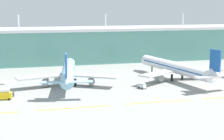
% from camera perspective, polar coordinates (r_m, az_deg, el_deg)
% --- Properties ---
extents(ground_plane, '(600.00, 600.00, 0.00)m').
position_cam_1_polar(ground_plane, '(144.76, 8.45, -4.88)').
color(ground_plane, gray).
extents(terminal_building, '(288.00, 34.00, 32.29)m').
position_cam_1_polar(terminal_building, '(244.33, -1.35, 4.19)').
color(terminal_building, '#5B9E93').
rests_on(terminal_building, ground).
extents(airliner_near_middle, '(48.19, 61.60, 18.90)m').
position_cam_1_polar(airliner_near_middle, '(169.56, -7.02, -0.40)').
color(airliner_near_middle, '#9ED1EA').
rests_on(airliner_near_middle, ground).
extents(airliner_far_middle, '(47.89, 66.67, 18.90)m').
position_cam_1_polar(airliner_far_middle, '(184.13, 10.20, 0.36)').
color(airliner_far_middle, white).
rests_on(airliner_far_middle, ground).
extents(taxiway_stripe_mid_west, '(28.00, 0.70, 0.04)m').
position_cam_1_polar(taxiway_stripe_mid_west, '(133.70, -6.16, -6.09)').
color(taxiway_stripe_mid_west, yellow).
rests_on(taxiway_stripe_mid_west, ground).
extents(taxiway_stripe_centre, '(28.00, 0.70, 0.04)m').
position_cam_1_polar(taxiway_stripe_centre, '(142.32, 7.56, -5.12)').
color(taxiway_stripe_centre, yellow).
rests_on(taxiway_stripe_centre, ground).
extents(fuel_truck, '(7.43, 3.32, 4.95)m').
position_cam_1_polar(fuel_truck, '(150.49, -17.10, -3.76)').
color(fuel_truck, gold).
rests_on(fuel_truck, ground).
extents(baggage_cart, '(3.06, 4.01, 2.48)m').
position_cam_1_polar(baggage_cart, '(163.95, 4.89, -2.57)').
color(baggage_cart, silver).
rests_on(baggage_cart, ground).
extents(pushback_tug, '(5.01, 4.32, 1.85)m').
position_cam_1_polar(pushback_tug, '(154.96, -16.34, -3.77)').
color(pushback_tug, '#333842').
rests_on(pushback_tug, ground).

